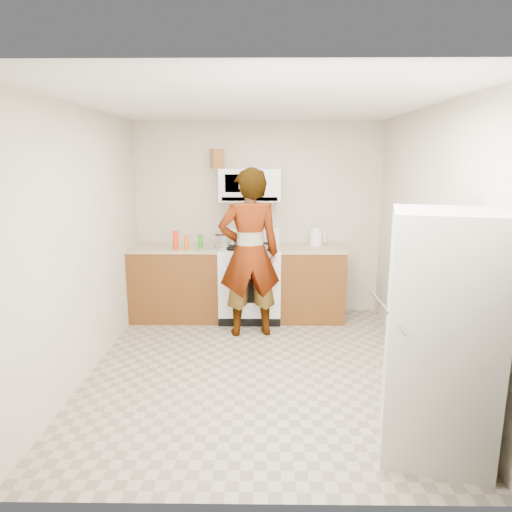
{
  "coord_description": "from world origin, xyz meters",
  "views": [
    {
      "loc": [
        0.05,
        -4.15,
        2.02
      ],
      "look_at": [
        -0.01,
        0.55,
        1.02
      ],
      "focal_mm": 32.0,
      "sensor_mm": 36.0,
      "label": 1
    }
  ],
  "objects_px": {
    "gas_range": "(250,281)",
    "microwave": "(250,185)",
    "person": "(249,253)",
    "saucepan": "(236,238)",
    "kettle": "(316,238)",
    "fridge": "(440,335)"
  },
  "relations": [
    {
      "from": "gas_range",
      "to": "microwave",
      "type": "distance_m",
      "value": 1.22
    },
    {
      "from": "person",
      "to": "saucepan",
      "type": "xyz_separation_m",
      "value": [
        -0.19,
        0.69,
        0.05
      ]
    },
    {
      "from": "gas_range",
      "to": "saucepan",
      "type": "distance_m",
      "value": 0.58
    },
    {
      "from": "gas_range",
      "to": "kettle",
      "type": "bearing_deg",
      "value": 8.79
    },
    {
      "from": "gas_range",
      "to": "saucepan",
      "type": "height_order",
      "value": "gas_range"
    },
    {
      "from": "gas_range",
      "to": "saucepan",
      "type": "xyz_separation_m",
      "value": [
        -0.18,
        0.13,
        0.53
      ]
    },
    {
      "from": "fridge",
      "to": "kettle",
      "type": "height_order",
      "value": "fridge"
    },
    {
      "from": "gas_range",
      "to": "fridge",
      "type": "relative_size",
      "value": 0.66
    },
    {
      "from": "person",
      "to": "saucepan",
      "type": "height_order",
      "value": "person"
    },
    {
      "from": "fridge",
      "to": "person",
      "type": "bearing_deg",
      "value": 136.75
    },
    {
      "from": "microwave",
      "to": "saucepan",
      "type": "distance_m",
      "value": 0.7
    },
    {
      "from": "kettle",
      "to": "saucepan",
      "type": "height_order",
      "value": "kettle"
    },
    {
      "from": "microwave",
      "to": "person",
      "type": "distance_m",
      "value": 1.0
    },
    {
      "from": "microwave",
      "to": "fridge",
      "type": "bearing_deg",
      "value": -64.3
    },
    {
      "from": "person",
      "to": "kettle",
      "type": "distance_m",
      "value": 1.08
    },
    {
      "from": "saucepan",
      "to": "fridge",
      "type": "bearing_deg",
      "value": -61.41
    },
    {
      "from": "fridge",
      "to": "kettle",
      "type": "distance_m",
      "value": 2.89
    },
    {
      "from": "person",
      "to": "fridge",
      "type": "bearing_deg",
      "value": 113.08
    },
    {
      "from": "person",
      "to": "fridge",
      "type": "distance_m",
      "value": 2.55
    },
    {
      "from": "gas_range",
      "to": "microwave",
      "type": "xyz_separation_m",
      "value": [
        0.0,
        0.13,
        1.21
      ]
    },
    {
      "from": "gas_range",
      "to": "saucepan",
      "type": "relative_size",
      "value": 4.7
    },
    {
      "from": "kettle",
      "to": "saucepan",
      "type": "bearing_deg",
      "value": 158.62
    }
  ]
}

